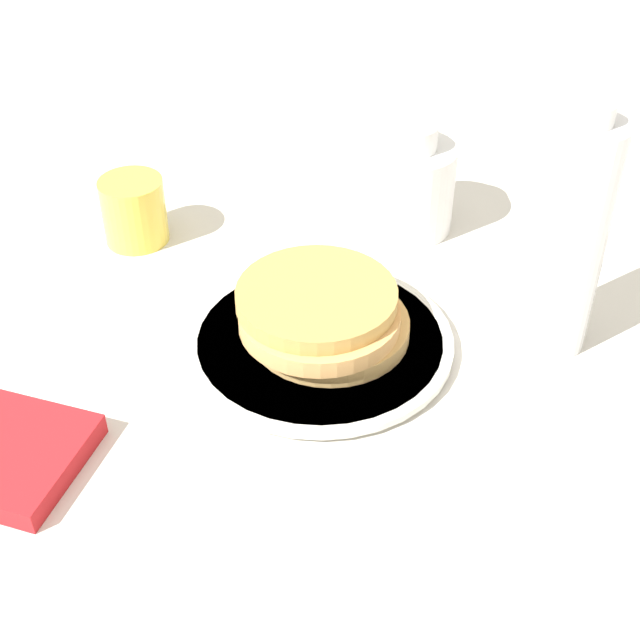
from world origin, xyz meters
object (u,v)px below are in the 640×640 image
(pancake_stack, at_px, (321,315))
(cream_jug, at_px, (408,184))
(plate, at_px, (320,342))
(water_bottle_near, at_px, (569,238))
(juice_glass, at_px, (134,211))

(pancake_stack, xyz_separation_m, cream_jug, (-0.08, 0.22, 0.02))
(plate, xyz_separation_m, pancake_stack, (-0.00, 0.00, 0.03))
(cream_jug, height_order, water_bottle_near, water_bottle_near)
(cream_jug, bearing_deg, pancake_stack, -70.07)
(pancake_stack, bearing_deg, plate, -60.97)
(water_bottle_near, bearing_deg, juice_glass, -158.04)
(juice_glass, height_order, water_bottle_near, water_bottle_near)
(cream_jug, bearing_deg, juice_glass, -130.36)
(pancake_stack, height_order, juice_glass, juice_glass)
(plate, height_order, cream_jug, cream_jug)
(plate, xyz_separation_m, water_bottle_near, (0.15, 0.16, 0.11))
(plate, height_order, juice_glass, juice_glass)
(pancake_stack, height_order, water_bottle_near, water_bottle_near)
(water_bottle_near, bearing_deg, cream_jug, 165.61)
(plate, distance_m, pancake_stack, 0.03)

